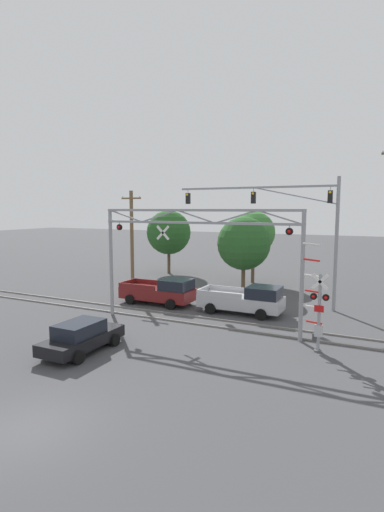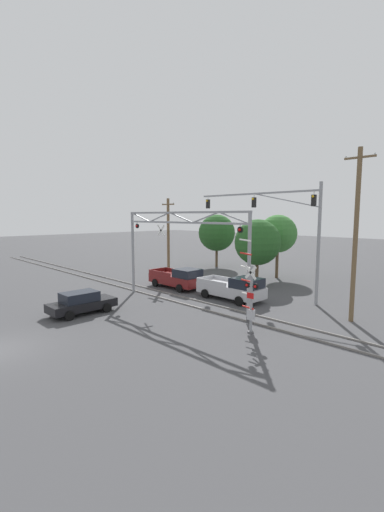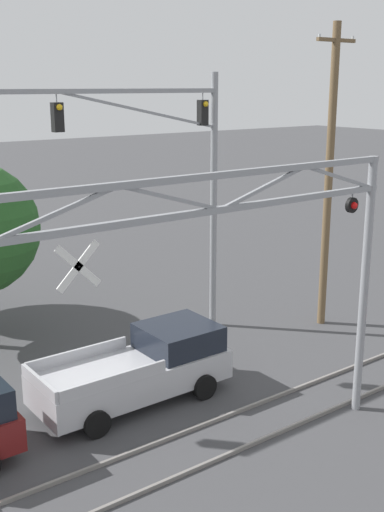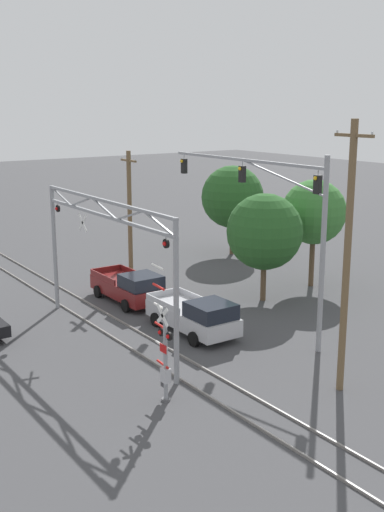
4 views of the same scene
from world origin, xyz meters
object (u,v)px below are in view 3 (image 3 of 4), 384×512
Objects in this scene: pickup_truck_lead at (142,368)px; traffic_signal_span at (149,162)px; utility_pole_right at (329,177)px; crossing_gantry at (173,277)px.

traffic_signal_span is at bearing 52.77° from pickup_truck_lead.
traffic_signal_span is 6.44m from utility_pole_right.
traffic_signal_span reaches higher than pickup_truck_lead.
crossing_gantry is 8.49m from traffic_signal_span.
utility_pole_right is (8.49, 1.05, 4.50)m from pickup_truck_lead.
crossing_gantry is 11.39m from utility_pole_right.
utility_pole_right reaches higher than crossing_gantry.
crossing_gantry is 1.06× the size of traffic_signal_span.
utility_pole_right is at bearing 7.07° from pickup_truck_lead.
crossing_gantry is 5.83m from pickup_truck_lead.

